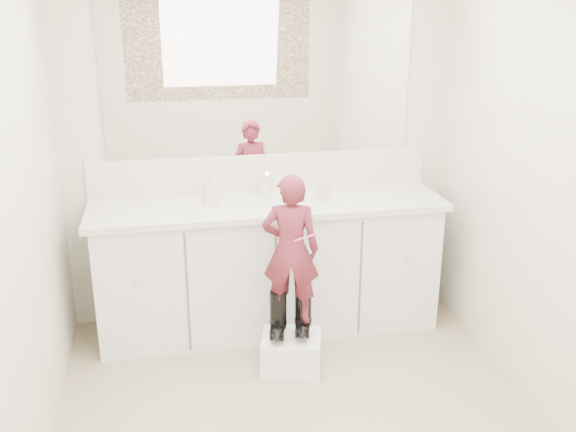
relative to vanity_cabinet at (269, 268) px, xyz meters
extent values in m
plane|color=beige|center=(0.00, 0.27, 0.77)|extent=(2.60, 0.00, 2.60)
plane|color=beige|center=(0.00, -2.73, 0.77)|extent=(2.60, 0.00, 2.60)
plane|color=beige|center=(-1.30, -1.23, 0.78)|extent=(0.00, 3.00, 3.00)
plane|color=beige|center=(1.30, -1.23, 0.78)|extent=(0.00, 3.00, 3.00)
cube|color=silver|center=(0.00, 0.00, 0.00)|extent=(2.20, 0.55, 0.85)
cube|color=beige|center=(0.00, -0.01, 0.45)|extent=(2.28, 0.58, 0.04)
cube|color=beige|center=(0.00, 0.26, 0.59)|extent=(2.28, 0.03, 0.25)
cube|color=white|center=(0.00, 0.26, 1.22)|extent=(2.00, 0.02, 1.00)
cube|color=#472819|center=(0.00, -2.71, 1.22)|extent=(2.00, 0.01, 1.20)
cylinder|color=silver|center=(0.00, 0.15, 0.52)|extent=(0.08, 0.08, 0.10)
imported|color=beige|center=(0.36, -0.01, 0.50)|extent=(0.11, 0.11, 0.08)
imported|color=beige|center=(-0.36, 0.03, 0.57)|extent=(0.09, 0.10, 0.20)
cube|color=white|center=(0.04, -0.56, -0.31)|extent=(0.41, 0.37, 0.22)
imported|color=#9E304B|center=(0.04, -0.54, 0.35)|extent=(0.37, 0.29, 0.90)
cylinder|color=#CD5081|center=(0.11, -0.62, 0.45)|extent=(0.13, 0.05, 0.06)
camera|label=1|loc=(-0.63, -3.87, 1.73)|focal=40.00mm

